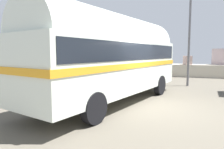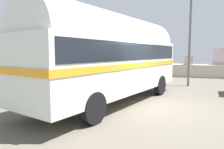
% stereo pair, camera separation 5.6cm
% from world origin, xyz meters
% --- Properties ---
extents(ground, '(32.00, 26.00, 0.02)m').
position_xyz_m(ground, '(0.00, 0.00, 0.01)').
color(ground, '#5C564A').
extents(breakwater, '(31.36, 2.25, 2.49)m').
position_xyz_m(breakwater, '(-0.05, 11.81, 0.70)').
color(breakwater, '#BAB29E').
rests_on(breakwater, ground).
extents(vintage_coach, '(4.54, 8.91, 3.70)m').
position_xyz_m(vintage_coach, '(-1.97, 0.36, 2.05)').
color(vintage_coach, black).
rests_on(vintage_coach, ground).
extents(lamp_post, '(0.90, 0.82, 7.46)m').
position_xyz_m(lamp_post, '(1.08, 6.05, 4.15)').
color(lamp_post, '#5B5B60').
rests_on(lamp_post, ground).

